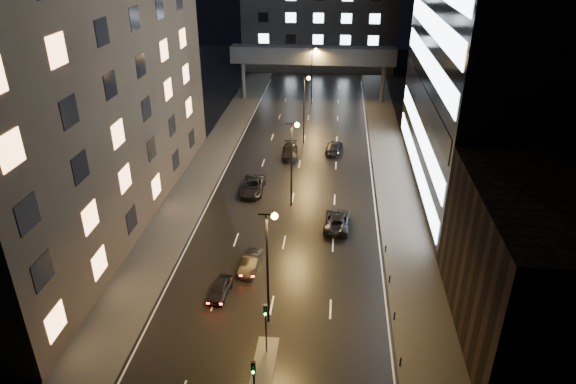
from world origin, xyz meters
name	(u,v)px	position (x,y,z in m)	size (l,w,h in m)	color
ground	(299,164)	(0.00, 40.00, 0.00)	(160.00, 160.00, 0.00)	black
sidewalk_left	(201,175)	(-12.50, 35.00, 0.07)	(5.00, 110.00, 0.15)	#383533
sidewalk_right	(395,183)	(12.50, 35.00, 0.07)	(5.00, 110.00, 0.15)	#383533
building_left	(54,31)	(-22.50, 24.00, 20.00)	(15.00, 48.00, 40.00)	#2D2319
building_right_low	(534,268)	(20.00, 9.00, 6.00)	(10.00, 18.00, 12.00)	black
building_far	(320,11)	(0.00, 98.00, 12.50)	(34.00, 14.00, 25.00)	#333335
skybridge	(313,56)	(0.00, 70.00, 8.34)	(30.00, 3.00, 10.00)	#333335
median_island	(262,377)	(0.30, 2.00, 0.07)	(1.60, 8.00, 0.15)	#383533
traffic_signal_near	(266,321)	(0.30, 4.49, 3.09)	(0.28, 0.34, 4.40)	black
traffic_signal_far	(254,379)	(0.30, -1.01, 3.09)	(0.28, 0.34, 4.40)	black
bollard_row	(397,338)	(10.20, 6.50, 0.45)	(0.12, 25.12, 0.90)	black
streetlight_near	(269,255)	(0.16, 8.00, 6.50)	(1.45, 0.50, 10.15)	black
streetlight_mid_a	(293,154)	(0.16, 28.00, 6.50)	(1.45, 0.50, 10.15)	black
streetlight_mid_b	(305,101)	(0.16, 48.00, 6.50)	(1.45, 0.50, 10.15)	black
streetlight_far	(313,69)	(0.16, 68.00, 6.50)	(1.45, 0.50, 10.15)	black
car_away_a	(220,289)	(-4.67, 10.97, 0.65)	(1.53, 3.81, 1.30)	black
car_away_b	(250,263)	(-2.65, 15.06, 0.71)	(1.50, 4.32, 1.42)	black
car_away_c	(253,186)	(-5.03, 31.05, 0.80)	(2.64, 5.73, 1.59)	black
car_away_d	(290,151)	(-1.50, 42.60, 0.77)	(2.15, 5.28, 1.53)	black
car_toward_a	(337,221)	(5.34, 23.66, 0.78)	(2.59, 5.62, 1.56)	black
car_toward_b	(334,147)	(4.60, 44.99, 0.75)	(2.09, 5.14, 1.49)	black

